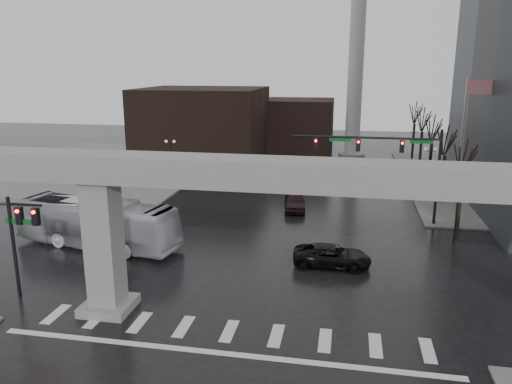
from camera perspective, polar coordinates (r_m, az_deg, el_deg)
ground at (r=26.99m, az=-2.56°, el=-14.55°), size 160.00×160.00×0.00m
sidewalk_nw at (r=68.10m, az=-17.21°, el=2.76°), size 28.00×36.00×0.15m
elevated_guideway at (r=24.16m, az=0.18°, el=-0.41°), size 48.00×2.60×8.70m
building_far_left at (r=68.31m, az=-6.13°, el=7.55°), size 16.00×14.00×10.00m
building_far_mid at (r=75.89m, az=4.88°, el=7.50°), size 10.00×10.00×8.00m
smokestack at (r=68.98m, az=11.36°, el=14.37°), size 3.60×3.60×30.00m
signal_mast_arm at (r=42.54m, az=15.19°, el=4.12°), size 12.12×0.43×8.00m
signal_left_pole at (r=30.75m, az=-25.32°, el=-4.02°), size 2.30×0.30×6.00m
flagpole_assembly at (r=46.36m, az=22.86°, el=6.43°), size 2.06×0.12×12.00m
lamp_right_0 at (r=39.03m, az=22.08°, el=-0.89°), size 1.22×0.32×5.11m
lamp_right_1 at (r=52.48m, az=19.20°, el=3.08°), size 1.22×0.32×5.11m
lamp_right_2 at (r=66.17m, az=17.50°, el=5.41°), size 1.22×0.32×5.11m
lamp_left_0 at (r=42.65m, az=-16.16°, el=0.84°), size 1.22×0.32×5.11m
lamp_left_1 at (r=55.23m, az=-9.73°, el=4.20°), size 1.22×0.32×5.11m
lamp_left_2 at (r=68.36m, az=-5.69°, el=6.27°), size 1.22×0.32×5.11m
tree_right_0 at (r=43.22m, az=22.33°, el=-0.45°), size 1.09×1.58×7.50m
tree_right_1 at (r=50.85m, az=20.61°, el=1.89°), size 1.09×1.61×7.67m
tree_right_2 at (r=58.59m, az=19.33°, el=3.62°), size 1.10×1.63×7.85m
tree_right_3 at (r=66.39m, az=18.35°, el=4.94°), size 1.11×1.66×8.02m
tree_right_4 at (r=74.23m, az=17.57°, el=5.98°), size 1.12×1.69×8.19m
pickup_truck at (r=33.73m, az=8.68°, el=-7.23°), size 5.16×2.41×1.43m
city_bus at (r=38.39m, az=-17.76°, el=-3.40°), size 13.09×5.29×3.55m
far_car at (r=46.13m, az=4.44°, el=-1.06°), size 2.44×4.86×1.59m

